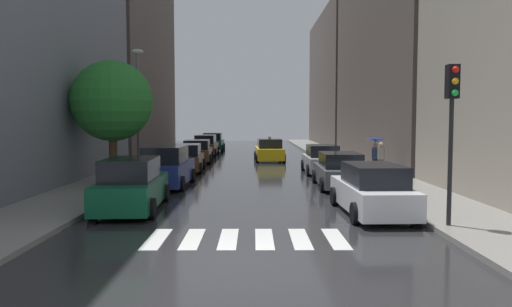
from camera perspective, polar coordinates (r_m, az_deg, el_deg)
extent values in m
cube|color=#272729|center=(33.93, -0.60, -1.15)|extent=(28.00, 72.00, 0.04)
cube|color=gray|center=(34.57, -11.44, -0.97)|extent=(3.00, 72.00, 0.15)
cube|color=gray|center=(34.51, 10.26, -0.97)|extent=(3.00, 72.00, 0.15)
cube|color=silver|center=(12.76, -11.43, -9.69)|extent=(0.45, 2.20, 0.01)
cube|color=silver|center=(12.62, -7.35, -9.79)|extent=(0.45, 2.20, 0.01)
cube|color=silver|center=(12.54, -3.21, -9.85)|extent=(0.45, 2.20, 0.01)
cube|color=silver|center=(12.53, 0.97, -9.86)|extent=(0.45, 2.20, 0.01)
cube|color=silver|center=(12.58, 5.13, -9.82)|extent=(0.45, 2.20, 0.01)
cube|color=silver|center=(12.69, 9.24, -9.73)|extent=(0.45, 2.20, 0.01)
cube|color=#564C47|center=(44.42, -15.34, 14.07)|extent=(6.00, 18.49, 21.81)
cube|color=#564C47|center=(37.01, 17.01, 10.83)|extent=(6.00, 21.70, 15.07)
cube|color=#564C47|center=(59.16, 10.35, 8.36)|extent=(6.00, 21.92, 15.21)
cube|color=#0C4C2D|center=(16.84, -14.14, -4.33)|extent=(1.96, 4.83, 0.86)
cube|color=black|center=(16.52, -14.35, -1.76)|extent=(1.66, 2.68, 0.70)
cylinder|color=black|center=(18.59, -15.83, -4.48)|extent=(0.25, 0.65, 0.64)
cylinder|color=black|center=(18.27, -10.45, -4.53)|extent=(0.25, 0.65, 0.64)
cylinder|color=black|center=(15.58, -18.44, -6.14)|extent=(0.25, 0.65, 0.64)
cylinder|color=black|center=(15.21, -12.02, -6.27)|extent=(0.25, 0.65, 0.64)
cube|color=navy|center=(22.47, -10.31, -2.16)|extent=(1.96, 4.77, 0.90)
cube|color=black|center=(22.16, -10.46, -0.12)|extent=(1.69, 2.64, 0.74)
cylinder|color=black|center=(24.21, -11.75, -2.48)|extent=(0.23, 0.64, 0.64)
cylinder|color=black|center=(23.87, -7.38, -2.52)|extent=(0.23, 0.64, 0.64)
cylinder|color=black|center=(21.19, -13.60, -3.41)|extent=(0.23, 0.64, 0.64)
cylinder|color=black|center=(20.81, -8.62, -3.48)|extent=(0.23, 0.64, 0.64)
cube|color=brown|center=(28.69, -8.12, -0.95)|extent=(1.95, 4.28, 0.78)
cube|color=black|center=(28.42, -8.17, 0.44)|extent=(1.67, 2.37, 0.64)
cylinder|color=black|center=(30.19, -9.55, -1.19)|extent=(0.24, 0.65, 0.64)
cylinder|color=black|center=(30.01, -6.13, -1.18)|extent=(0.24, 0.65, 0.64)
cylinder|color=black|center=(27.44, -10.28, -1.71)|extent=(0.24, 0.65, 0.64)
cylinder|color=black|center=(27.25, -6.52, -1.71)|extent=(0.24, 0.65, 0.64)
cube|color=brown|center=(35.14, -6.82, -0.05)|extent=(2.06, 4.74, 0.76)
cube|color=black|center=(34.87, -6.86, 1.06)|extent=(1.76, 2.63, 0.63)
cylinder|color=black|center=(36.78, -8.10, -0.26)|extent=(0.24, 0.65, 0.64)
cylinder|color=black|center=(36.64, -5.15, -0.25)|extent=(0.24, 0.65, 0.64)
cylinder|color=black|center=(33.72, -8.63, -0.64)|extent=(0.24, 0.65, 0.64)
cylinder|color=black|center=(33.56, -5.41, -0.64)|extent=(0.24, 0.65, 0.64)
cube|color=brown|center=(41.79, -5.83, 0.64)|extent=(1.83, 4.64, 0.84)
cube|color=black|center=(41.52, -5.87, 1.68)|extent=(1.59, 2.56, 0.69)
cylinder|color=black|center=(43.42, -6.79, 0.39)|extent=(0.23, 0.64, 0.64)
cylinder|color=black|center=(43.24, -4.44, 0.39)|extent=(0.23, 0.64, 0.64)
cylinder|color=black|center=(40.40, -7.32, 0.12)|extent=(0.23, 0.64, 0.64)
cylinder|color=black|center=(40.21, -4.79, 0.12)|extent=(0.23, 0.64, 0.64)
cube|color=#0C4C2D|center=(47.80, -5.00, 1.07)|extent=(1.92, 4.22, 0.85)
cube|color=black|center=(47.56, -5.03, 1.98)|extent=(1.68, 2.33, 0.69)
cylinder|color=black|center=(49.29, -5.96, 0.82)|extent=(0.22, 0.64, 0.64)
cylinder|color=black|center=(49.13, -3.75, 0.82)|extent=(0.22, 0.64, 0.64)
cylinder|color=black|center=(46.53, -6.31, 0.63)|extent=(0.22, 0.64, 0.64)
cylinder|color=black|center=(46.36, -3.98, 0.64)|extent=(0.22, 0.64, 0.64)
cube|color=silver|center=(16.10, 13.25, -4.82)|extent=(1.87, 4.80, 0.79)
cube|color=black|center=(15.78, 13.51, -2.39)|extent=(1.61, 2.66, 0.64)
cylinder|color=black|center=(17.45, 9.10, -4.92)|extent=(0.24, 0.65, 0.64)
cylinder|color=black|center=(17.87, 14.65, -4.79)|extent=(0.24, 0.65, 0.64)
cylinder|color=black|center=(14.43, 11.47, -6.82)|extent=(0.24, 0.65, 0.64)
cylinder|color=black|center=(14.92, 18.08, -6.58)|extent=(0.24, 0.65, 0.64)
cube|color=#474C51|center=(22.03, 9.64, -2.47)|extent=(1.88, 4.49, 0.76)
cube|color=black|center=(21.74, 9.75, -0.73)|extent=(1.64, 2.47, 0.62)
cylinder|color=black|center=(23.38, 6.84, -2.65)|extent=(0.23, 0.64, 0.64)
cylinder|color=black|center=(23.65, 11.25, -2.62)|extent=(0.23, 0.64, 0.64)
cylinder|color=black|center=(20.48, 7.76, -3.59)|extent=(0.23, 0.64, 0.64)
cylinder|color=black|center=(20.79, 12.78, -3.54)|extent=(0.23, 0.64, 0.64)
cube|color=#B2B7BF|center=(27.69, 7.61, -1.11)|extent=(1.77, 4.33, 0.78)
cube|color=black|center=(27.42, 7.69, 0.32)|extent=(1.56, 2.39, 0.64)
cylinder|color=black|center=(29.02, 5.49, -1.36)|extent=(0.22, 0.64, 0.64)
cylinder|color=black|center=(29.25, 8.93, -1.34)|extent=(0.22, 0.64, 0.64)
cylinder|color=black|center=(26.19, 6.14, -1.93)|extent=(0.22, 0.64, 0.64)
cylinder|color=black|center=(26.45, 9.93, -1.91)|extent=(0.22, 0.64, 0.64)
cube|color=yellow|center=(35.44, 1.54, 0.04)|extent=(2.01, 4.43, 0.80)
cube|color=black|center=(35.18, 1.57, 1.19)|extent=(1.72, 2.46, 0.65)
cube|color=#F2EDCC|center=(35.16, 1.57, 1.87)|extent=(0.21, 0.37, 0.18)
cylinder|color=black|center=(36.84, -0.05, -0.21)|extent=(0.24, 0.65, 0.64)
cylinder|color=black|center=(36.97, 2.82, -0.20)|extent=(0.24, 0.65, 0.64)
cylinder|color=black|center=(33.97, 0.15, -0.56)|extent=(0.24, 0.65, 0.64)
cylinder|color=black|center=(34.10, 3.26, -0.55)|extent=(0.24, 0.65, 0.64)
cylinder|color=black|center=(26.96, 13.63, -1.41)|extent=(0.28, 0.28, 0.75)
cylinder|color=navy|center=(26.90, 13.66, 0.02)|extent=(0.36, 0.36, 0.60)
sphere|color=tan|center=(26.88, 13.67, 0.90)|extent=(0.24, 0.24, 0.24)
cone|color=navy|center=(26.87, 13.68, 1.50)|extent=(1.01, 1.01, 0.20)
cylinder|color=#333338|center=(26.88, 13.67, 0.76)|extent=(0.02, 0.02, 0.70)
cylinder|color=brown|center=(26.25, 14.28, -1.51)|extent=(0.28, 0.28, 0.80)
cylinder|color=gray|center=(26.20, 14.30, 0.05)|extent=(0.36, 0.36, 0.63)
sphere|color=tan|center=(26.17, 14.32, 1.01)|extent=(0.25, 0.25, 0.25)
cylinder|color=#513823|center=(23.30, -16.23, -0.58)|extent=(0.36, 0.36, 2.14)
sphere|color=#27752C|center=(23.25, -16.35, 5.88)|extent=(3.66, 3.66, 3.66)
cylinder|color=black|center=(14.14, 21.59, -0.97)|extent=(0.12, 0.12, 3.40)
cube|color=black|center=(14.13, 21.82, 7.74)|extent=(0.30, 0.30, 0.90)
sphere|color=red|center=(13.99, 22.13, 9.01)|extent=(0.18, 0.18, 0.18)
sphere|color=#F2A519|center=(13.96, 22.10, 7.79)|extent=(0.18, 0.18, 0.18)
sphere|color=green|center=(13.95, 22.07, 6.56)|extent=(0.18, 0.18, 0.18)
cylinder|color=#595B60|center=(25.18, -13.49, 4.25)|extent=(0.16, 0.16, 6.05)
ellipsoid|color=beige|center=(25.40, -13.61, 11.43)|extent=(0.60, 0.28, 0.24)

